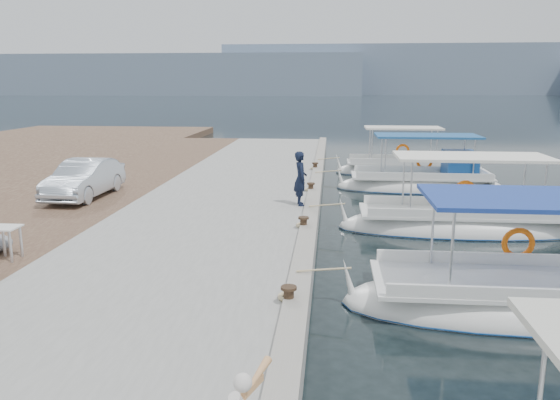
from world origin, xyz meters
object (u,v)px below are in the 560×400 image
Objects in this scene: fishing_caique_e at (398,171)px; fisherman at (300,178)px; parked_car at (84,179)px; fishing_caique_b at (518,304)px; fishing_caique_c at (461,227)px; fishing_caique_d at (423,185)px.

fishing_caique_e is 10.40m from fisherman.
parked_car is (-7.25, 0.51, -0.22)m from fisherman.
fishing_caique_b is 5.79m from fishing_caique_c.
fisherman is at bearing 124.54° from fishing_caique_b.
parked_car is (-11.93, -5.03, 0.94)m from fishing_caique_d.
fishing_caique_b is at bearing -90.68° from fishing_caique_d.
fishing_caique_c is at bearing -86.51° from fishing_caique_e.
fisherman is (-4.68, -5.54, 1.15)m from fishing_caique_d.
fishing_caique_b is at bearing -158.30° from fisherman.
fishing_caique_b is 3.96× the size of fisherman.
fishing_caique_c is 4.23× the size of fisherman.
parked_car is at bearing 173.71° from fishing_caique_c.
fisherman reaches higher than parked_car.
fishing_caique_c is 1.88× the size of parked_car.
fishing_caique_b is 0.94× the size of fishing_caique_c.
fisherman is (-4.77, 0.82, 1.22)m from fishing_caique_c.
fishing_caique_d is 4.00× the size of fisherman.
fishing_caique_d and fishing_caique_e have the same top height.
fishing_caique_e is at bearing 97.82° from fishing_caique_d.
fishing_caique_e is 14.52m from parked_car.
fishing_caique_c is 4.99m from fisherman.
fishing_caique_c is 6.35m from fishing_caique_d.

